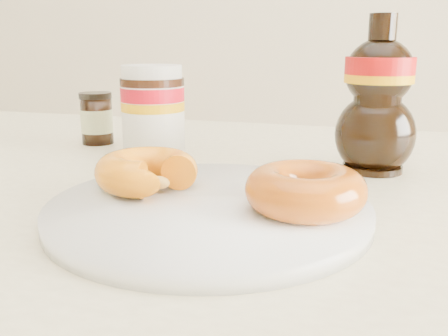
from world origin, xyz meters
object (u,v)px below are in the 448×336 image
(plate, at_px, (208,209))
(donut_whole, at_px, (305,190))
(syrup_bottle, at_px, (378,95))
(donut_bitten, at_px, (147,171))
(nutella_jar, at_px, (153,107))
(dark_jar, at_px, (97,119))
(dining_table, at_px, (182,251))

(plate, bearing_deg, donut_whole, 1.61)
(syrup_bottle, bearing_deg, donut_bitten, -137.78)
(plate, bearing_deg, nutella_jar, 124.62)
(donut_bitten, xyz_separation_m, dark_jar, (-0.21, 0.25, 0.01))
(syrup_bottle, bearing_deg, dark_jar, 172.65)
(plate, relative_size, nutella_jar, 2.35)
(dining_table, relative_size, donut_whole, 13.17)
(donut_whole, relative_size, syrup_bottle, 0.56)
(donut_bitten, relative_size, dark_jar, 1.27)
(syrup_bottle, height_order, dark_jar, syrup_bottle)
(dining_table, distance_m, dark_jar, 0.30)
(dining_table, relative_size, nutella_jar, 11.04)
(plate, bearing_deg, dark_jar, 135.26)
(donut_whole, height_order, syrup_bottle, syrup_bottle)
(plate, distance_m, nutella_jar, 0.29)
(donut_bitten, xyz_separation_m, donut_whole, (0.16, -0.02, 0.00))
(donut_bitten, bearing_deg, nutella_jar, 104.96)
(dark_jar, bearing_deg, nutella_jar, -20.45)
(dining_table, relative_size, dark_jar, 17.29)
(dining_table, xyz_separation_m, plate, (0.07, -0.10, 0.09))
(donut_whole, relative_size, nutella_jar, 0.84)
(donut_bitten, distance_m, nutella_jar, 0.23)
(dining_table, bearing_deg, syrup_bottle, 30.75)
(syrup_bottle, bearing_deg, donut_whole, -104.18)
(donut_bitten, bearing_deg, plate, -26.37)
(donut_bitten, height_order, dark_jar, dark_jar)
(nutella_jar, bearing_deg, donut_whole, -42.72)
(nutella_jar, distance_m, dark_jar, 0.13)
(donut_whole, bearing_deg, plate, -178.39)
(dining_table, height_order, donut_bitten, donut_bitten)
(nutella_jar, relative_size, dark_jar, 1.57)
(nutella_jar, bearing_deg, syrup_bottle, -1.95)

